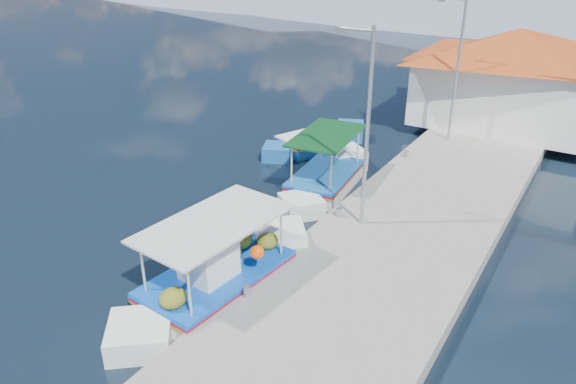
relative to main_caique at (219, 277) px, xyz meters
The scene contains 10 objects.
ground 3.77m from the main_caique, 134.78° to the left, with size 160.00×160.00×0.00m, color black.
quay 9.25m from the main_caique, 69.34° to the left, with size 5.00×44.00×0.50m, color gray.
bollards 7.99m from the main_caique, 81.62° to the left, with size 0.20×17.20×0.30m.
main_caique is the anchor object (origin of this frame).
caique_green_canopy 7.37m from the main_caique, 95.48° to the left, with size 2.40×6.37×2.40m.
caique_blue_hull 11.25m from the main_caique, 106.28° to the left, with size 3.09×5.42×1.04m.
caique_far 20.13m from the main_caique, 90.77° to the left, with size 4.30×7.24×2.76m.
harbor_building 18.16m from the main_caique, 78.60° to the left, with size 10.49×10.49×4.40m.
lamp_post_near 6.06m from the main_caique, 68.09° to the left, with size 1.21×0.14×6.00m.
lamp_post_far 14.19m from the main_caique, 82.19° to the left, with size 1.21×0.14×6.00m.
Camera 1 is at (10.54, -11.86, 8.67)m, focal length 33.74 mm.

